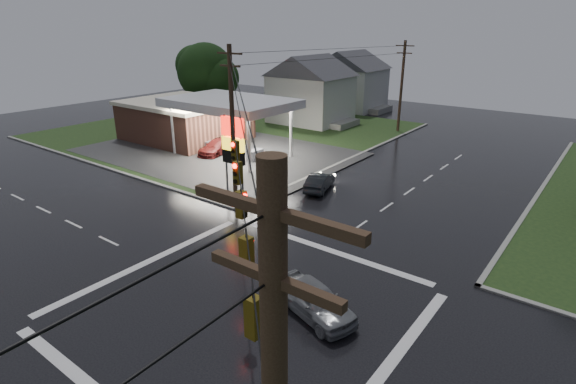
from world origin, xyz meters
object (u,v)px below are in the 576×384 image
Objects in this scene: gas_station at (191,118)px; utility_pole_n at (402,85)px; house_far at (351,79)px; car_north at (320,182)px; pylon_sign at (233,143)px; utility_pole_nw at (233,124)px; car_pump at (218,147)px; car_crossing at (314,300)px; house_near at (311,89)px; tree_nw_behind at (207,72)px.

gas_station is 2.50× the size of utility_pole_n.
house_far is 36.87m from car_north.
utility_pole_nw is at bearing -45.00° from pylon_sign.
car_pump is (2.30, -30.29, -3.67)m from house_far.
utility_pole_nw reaches higher than pylon_sign.
car_pump is at bearing 71.93° from car_crossing.
utility_pole_n reaches higher than house_far.
pylon_sign is 0.54× the size of house_near.
car_pump is (-9.15, 7.21, -3.27)m from pylon_sign.
car_crossing is at bearing -61.92° from house_far.
house_far is at bearing 107.92° from utility_pole_nw.
tree_nw_behind is (-23.34, 19.49, 2.17)m from pylon_sign.
pylon_sign is (15.18, -9.20, 1.46)m from gas_station.
tree_nw_behind is (-8.17, 10.29, 3.63)m from gas_station.
car_pump is at bearing -27.26° from car_north.
car_north is (16.17, -32.92, -3.74)m from house_far.
pylon_sign reaches higher than car_north.
gas_station is at bearing 147.77° from utility_pole_nw.
gas_station is 19.38m from utility_pole_nw.
house_near is (-11.45, 26.50, -1.32)m from utility_pole_nw.
car_pump is at bearing -18.24° from gas_station.
gas_station reaches higher than car_north.
utility_pole_nw is at bearing -90.00° from utility_pole_n.
car_crossing is at bearing -37.87° from tree_nw_behind.
house_far is (-1.00, 12.00, 0.00)m from house_near.
house_near is at bearing 112.28° from pylon_sign.
utility_pole_n is 1.05× the size of tree_nw_behind.
car_pump is at bearing 141.75° from pylon_sign.
utility_pole_nw is (1.00, -1.00, 1.71)m from pylon_sign.
tree_nw_behind is at bearing 139.90° from utility_pole_nw.
pylon_sign is at bearing -73.02° from house_far.
house_far reaches higher than pylon_sign.
car_crossing is at bearing -32.61° from gas_station.
house_far reaches higher than car_north.
tree_nw_behind reaches higher than gas_station.
house_near is 14.33m from tree_nw_behind.
car_pump is (-13.87, 2.64, 0.07)m from car_north.
car_north is at bearing -80.79° from utility_pole_n.
house_near is 26.11m from car_north.
pylon_sign is at bearing -31.22° from gas_station.
utility_pole_n is 0.95× the size of house_far.
tree_nw_behind reaches higher than house_far.
tree_nw_behind is 1.97× the size of car_pump.
utility_pole_n is at bearing 9.91° from house_near.
tree_nw_behind reaches higher than car_pump.
house_far is at bearing 45.86° from car_crossing.
house_near is at bearing 24.98° from tree_nw_behind.
house_far is (-12.45, 10.00, -1.06)m from utility_pole_n.
utility_pole_nw is 40.48m from house_far.
car_crossing is (23.85, -34.58, -3.64)m from house_near.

